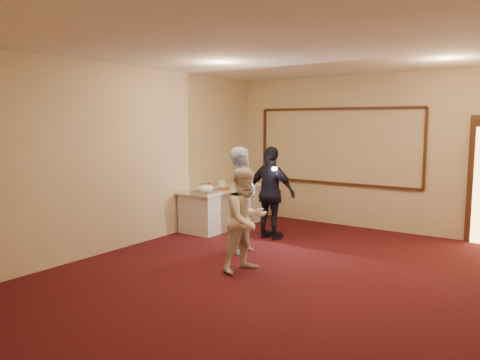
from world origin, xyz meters
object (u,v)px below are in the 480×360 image
Objects in this scene: tart at (224,189)px; cupcake_stand at (242,175)px; buffet_table at (225,207)px; plate_stack_a at (222,183)px; plate_stack_b at (241,183)px; man at (243,200)px; pavlova_tray at (205,190)px; woman at (246,220)px; guest at (271,193)px.

cupcake_stand is at bearing 109.09° from tart.
buffet_table is at bearing 122.83° from tart.
plate_stack_a is at bearing -83.02° from cupcake_stand.
plate_stack_b is 2.11m from man.
man is at bearing -25.55° from pavlova_tray.
pavlova_tray is at bearing -93.77° from tart.
plate_stack_a is (-0.29, 0.90, -0.00)m from pavlova_tray.
pavlova_tray is 0.36× the size of woman.
tart is (0.33, -0.37, -0.05)m from plate_stack_a.
guest reaches higher than buffet_table.
plate_stack_b is at bearing 88.99° from pavlova_tray.
cupcake_stand is 3.82m from woman.
plate_stack_a reaches higher than plate_stack_b.
buffet_table is 1.29× the size of guest.
plate_stack_a is at bearing 107.99° from pavlova_tray.
pavlova_tray is at bearing -77.37° from cupcake_stand.
guest is at bearing -40.96° from cupcake_stand.
guest reaches higher than plate_stack_b.
guest is (-0.08, 1.03, -0.02)m from man.
buffet_table is at bearing -24.27° from plate_stack_a.
guest is at bearing 21.33° from pavlova_tray.
guest reaches higher than woman.
plate_stack_b is at bearing 58.58° from buffet_table.
pavlova_tray is 0.94m from plate_stack_a.
woman is (2.08, -2.23, -0.12)m from plate_stack_a.
man is at bearing -44.35° from plate_stack_a.
buffet_table is at bearing 35.64° from man.
guest is at bearing -16.76° from buffet_table.
guest is at bearing -4.28° from tart.
buffet_table is 1.12m from cupcake_stand.
pavlova_tray is 1.23m from guest.
pavlova_tray is 2.92× the size of plate_stack_b.
plate_stack_a reaches higher than tart.
cupcake_stand is at bearing 96.98° from plate_stack_a.
cupcake_stand reaches higher than pavlova_tray.
man is at bearing -55.57° from cupcake_stand.
plate_stack_a is 3.06m from woman.
plate_stack_b is 0.12× the size of woman.
tart is (0.20, -0.31, 0.41)m from buffet_table.
pavlova_tray reaches higher than plate_stack_b.
cupcake_stand is 2.88m from man.
buffet_table is 2.95m from woman.
plate_stack_b is 0.62m from tart.
cupcake_stand is 0.77m from plate_stack_b.
pavlova_tray reaches higher than tart.
pavlova_tray is (0.17, -0.84, 0.46)m from buffet_table.
guest reaches higher than cupcake_stand.
pavlova_tray is 1.14m from plate_stack_b.
cupcake_stand is at bearing 123.25° from plate_stack_b.
buffet_table is 2.04m from man.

